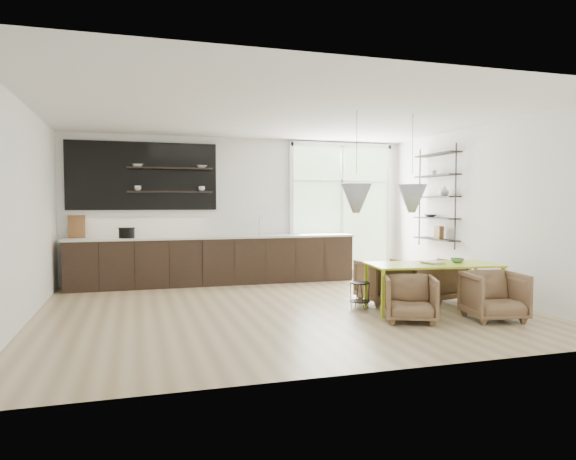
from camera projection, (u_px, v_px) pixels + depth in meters
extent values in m
cube|color=tan|center=(283.00, 309.00, 7.67)|extent=(7.00, 6.00, 0.01)
cube|color=white|center=(243.00, 210.00, 10.46)|extent=(7.00, 0.02, 2.90)
cube|color=white|center=(22.00, 213.00, 6.59)|extent=(0.02, 6.00, 2.90)
cube|color=white|center=(484.00, 211.00, 8.59)|extent=(0.02, 6.00, 2.90)
cube|color=silver|center=(283.00, 113.00, 7.51)|extent=(7.00, 6.00, 0.01)
cube|color=#B2D1A5|center=(341.00, 209.00, 11.04)|extent=(2.20, 0.02, 2.70)
cube|color=white|center=(341.00, 209.00, 11.02)|extent=(2.30, 0.08, 2.80)
cone|color=#B2B7C2|center=(356.00, 198.00, 7.37)|extent=(0.44, 0.44, 0.42)
cone|color=#B2B7C2|center=(412.00, 199.00, 7.63)|extent=(0.44, 0.44, 0.42)
cylinder|color=black|center=(357.00, 142.00, 7.33)|extent=(0.01, 0.01, 0.89)
cylinder|color=black|center=(413.00, 144.00, 7.59)|extent=(0.01, 0.01, 0.89)
cube|color=black|center=(216.00, 261.00, 10.02)|extent=(5.50, 0.65, 0.90)
cube|color=silver|center=(216.00, 237.00, 10.00)|extent=(5.54, 0.69, 0.04)
cube|color=white|center=(213.00, 222.00, 10.29)|extent=(5.50, 0.02, 0.55)
cube|color=black|center=(143.00, 176.00, 9.83)|extent=(2.80, 0.06, 1.30)
cube|color=black|center=(170.00, 168.00, 9.83)|extent=(1.60, 0.28, 0.03)
cube|color=black|center=(170.00, 192.00, 9.86)|extent=(1.60, 0.28, 0.03)
cube|color=brown|center=(76.00, 227.00, 9.48)|extent=(0.30, 0.10, 0.42)
cylinder|color=silver|center=(260.00, 226.00, 10.34)|extent=(0.02, 0.02, 0.40)
imported|color=white|center=(137.00, 165.00, 9.66)|extent=(0.22, 0.22, 0.05)
imported|color=white|center=(201.00, 167.00, 10.00)|extent=(0.22, 0.22, 0.05)
imported|color=white|center=(138.00, 188.00, 9.68)|extent=(0.12, 0.12, 0.10)
imported|color=white|center=(202.00, 189.00, 10.02)|extent=(0.12, 0.12, 0.10)
cylinder|color=black|center=(127.00, 233.00, 9.41)|extent=(0.28, 0.28, 0.17)
cube|color=black|center=(455.00, 197.00, 9.11)|extent=(0.02, 0.02, 1.90)
cube|color=black|center=(420.00, 197.00, 10.26)|extent=(0.02, 0.02, 1.90)
cube|color=black|center=(436.00, 239.00, 9.72)|extent=(0.26, 1.20, 0.02)
cube|color=black|center=(436.00, 218.00, 9.70)|extent=(0.26, 1.20, 0.02)
cube|color=black|center=(436.00, 197.00, 9.68)|extent=(0.26, 1.20, 0.02)
cube|color=black|center=(437.00, 176.00, 9.66)|extent=(0.26, 1.20, 0.03)
cube|color=black|center=(437.00, 154.00, 9.64)|extent=(0.26, 1.20, 0.03)
imported|color=white|center=(444.00, 191.00, 9.44)|extent=(0.18, 0.18, 0.19)
imported|color=#333338|center=(430.00, 216.00, 9.89)|extent=(0.22, 0.22, 0.05)
imported|color=white|center=(434.00, 173.00, 9.75)|extent=(0.10, 0.10, 0.09)
cube|color=brown|center=(439.00, 232.00, 9.62)|extent=(0.10, 0.18, 0.24)
cube|color=#B5D623|center=(433.00, 265.00, 7.57)|extent=(1.98, 1.08, 0.03)
cube|color=#B5D623|center=(383.00, 294.00, 7.07)|extent=(0.05, 0.05, 0.66)
cube|color=#B5D623|center=(366.00, 285.00, 7.82)|extent=(0.05, 0.05, 0.66)
cube|color=#B5D623|center=(503.00, 290.00, 7.36)|extent=(0.05, 0.05, 0.66)
cube|color=#B5D623|center=(475.00, 282.00, 8.11)|extent=(0.05, 0.05, 0.66)
imported|color=brown|center=(384.00, 281.00, 8.16)|extent=(0.77, 0.79, 0.68)
imported|color=brown|center=(438.00, 280.00, 8.31)|extent=(0.85, 0.86, 0.66)
imported|color=brown|center=(410.00, 298.00, 6.85)|extent=(0.87, 0.88, 0.61)
imported|color=brown|center=(494.00, 296.00, 6.93)|extent=(0.82, 0.84, 0.66)
cylinder|color=black|center=(360.00, 283.00, 7.69)|extent=(0.29, 0.29, 0.02)
cylinder|color=black|center=(360.00, 301.00, 7.70)|extent=(0.31, 0.31, 0.01)
cylinder|color=black|center=(369.00, 295.00, 7.72)|extent=(0.01, 0.01, 0.39)
cylinder|color=black|center=(357.00, 294.00, 7.83)|extent=(0.01, 0.01, 0.39)
cylinder|color=black|center=(351.00, 296.00, 7.68)|extent=(0.01, 0.01, 0.39)
cylinder|color=black|center=(362.00, 297.00, 7.56)|extent=(0.01, 0.01, 0.39)
imported|color=white|center=(427.00, 263.00, 7.55)|extent=(0.28, 0.34, 0.03)
imported|color=#538854|center=(457.00, 260.00, 7.71)|extent=(0.21, 0.21, 0.06)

